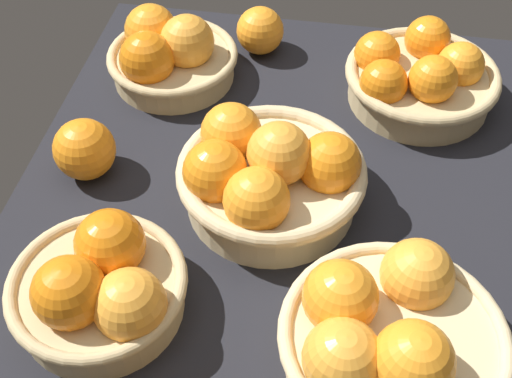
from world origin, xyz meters
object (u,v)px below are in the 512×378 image
at_px(basket_near_right, 419,76).
at_px(loose_orange_side_gap, 84,149).
at_px(basket_far_left, 101,287).
at_px(basket_near_left, 387,335).
at_px(basket_far_right, 168,54).
at_px(loose_orange_back_gap, 260,31).
at_px(basket_center, 268,175).

bearing_deg(basket_near_right, loose_orange_side_gap, 117.78).
bearing_deg(basket_far_left, basket_near_left, -91.06).
height_order(basket_far_right, basket_far_left, basket_far_left).
relative_size(basket_near_left, loose_orange_side_gap, 2.94).
bearing_deg(basket_far_left, loose_orange_side_gap, 24.14).
distance_m(basket_far_left, loose_orange_back_gap, 0.53).
bearing_deg(basket_near_right, basket_near_left, 175.88).
height_order(basket_far_left, basket_near_left, same).
relative_size(basket_center, loose_orange_side_gap, 2.90).
distance_m(basket_far_left, loose_orange_side_gap, 0.23).
relative_size(basket_near_right, basket_center, 0.95).
bearing_deg(basket_near_right, basket_center, 142.65).
distance_m(loose_orange_back_gap, loose_orange_side_gap, 0.37).
bearing_deg(loose_orange_side_gap, basket_far_right, -14.23).
height_order(basket_far_left, basket_near_right, basket_far_left).
distance_m(basket_near_right, loose_orange_back_gap, 0.27).
bearing_deg(basket_center, basket_near_left, -141.57).
xyz_separation_m(basket_far_left, basket_center, (0.19, -0.16, 0.01)).
relative_size(basket_far_left, basket_near_right, 0.88).
height_order(basket_far_right, basket_near_right, basket_far_right).
bearing_deg(loose_orange_side_gap, basket_near_left, -117.83).
relative_size(basket_far_right, basket_near_left, 0.83).
xyz_separation_m(basket_near_right, loose_orange_back_gap, (0.08, 0.26, -0.00)).
bearing_deg(basket_near_left, basket_center, 38.43).
distance_m(basket_center, loose_orange_back_gap, 0.34).
bearing_deg(basket_near_right, loose_orange_back_gap, 71.99).
relative_size(basket_far_right, loose_orange_side_gap, 2.43).
bearing_deg(basket_center, basket_far_right, 38.96).
bearing_deg(basket_near_left, loose_orange_back_gap, 22.72).
height_order(basket_far_left, loose_orange_back_gap, basket_far_left).
relative_size(basket_far_left, loose_orange_side_gap, 2.42).
relative_size(basket_far_right, basket_near_right, 0.88).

